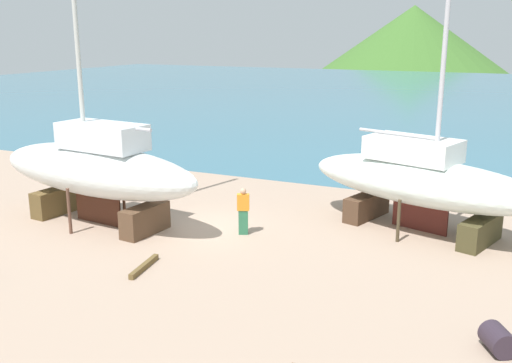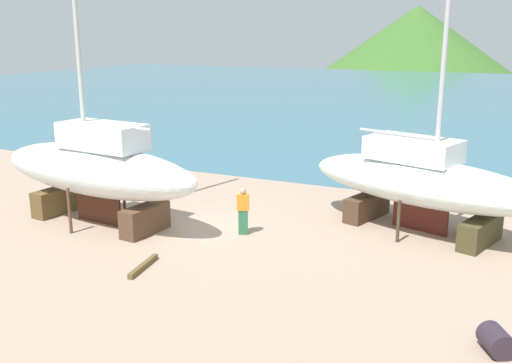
# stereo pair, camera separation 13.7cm
# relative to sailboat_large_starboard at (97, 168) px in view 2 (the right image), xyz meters

# --- Properties ---
(ground_plane) EXTENTS (41.27, 41.27, 0.00)m
(ground_plane) POSITION_rel_sailboat_large_starboard_xyz_m (3.89, -1.42, -2.17)
(ground_plane) COLOR tan
(sea_water) EXTENTS (143.74, 87.61, 0.01)m
(sea_water) POSITION_rel_sailboat_large_starboard_xyz_m (3.89, 52.70, -2.17)
(sea_water) COLOR #376C83
(sea_water) RESTS_ON ground
(headland_hill) EXTENTS (84.16, 84.16, 29.44)m
(headland_hill) POSITION_rel_sailboat_large_starboard_xyz_m (-16.27, 159.06, -2.17)
(headland_hill) COLOR #3D6929
(headland_hill) RESTS_ON ground
(sailboat_large_starboard) EXTENTS (9.60, 3.51, 16.03)m
(sailboat_large_starboard) POSITION_rel_sailboat_large_starboard_xyz_m (0.00, 0.00, 0.00)
(sailboat_large_starboard) COLOR brown
(sailboat_large_starboard) RESTS_ON ground
(sailboat_far_slipway) EXTENTS (9.50, 5.50, 13.89)m
(sailboat_far_slipway) POSITION_rel_sailboat_large_starboard_xyz_m (11.29, 4.30, -0.26)
(sailboat_far_slipway) COLOR #433D22
(sailboat_far_slipway) RESTS_ON ground
(worker) EXTENTS (0.50, 0.39, 1.73)m
(worker) POSITION_rel_sailboat_large_starboard_xyz_m (5.58, 1.18, -1.27)
(worker) COLOR #2D6C49
(worker) RESTS_ON ground
(barrel_rust_mid) EXTENTS (0.92, 0.99, 0.61)m
(barrel_rust_mid) POSITION_rel_sailboat_large_starboard_xyz_m (14.39, -3.62, -1.87)
(barrel_rust_mid) COLOR #302530
(barrel_rust_mid) RESTS_ON ground
(timber_plank_near) EXTENTS (0.42, 1.75, 0.17)m
(timber_plank_near) POSITION_rel_sailboat_large_starboard_xyz_m (4.18, -3.01, -2.09)
(timber_plank_near) COLOR brown
(timber_plank_near) RESTS_ON ground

